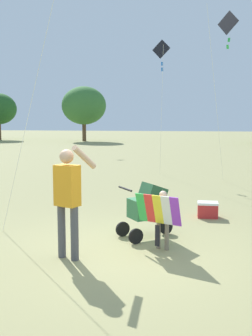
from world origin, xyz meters
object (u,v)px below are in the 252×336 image
at_px(child_with_butterfly_kite, 162,214).
at_px(cooler_box, 208,210).
at_px(stroller, 148,205).
at_px(kite_orange_delta, 161,54).
at_px(person_adult_flyer, 68,193).
at_px(kite_green_novelty, 227,29).

bearing_deg(child_with_butterfly_kite, cooler_box, 69.51).
distance_m(child_with_butterfly_kite, stroller, 0.75).
bearing_deg(kite_orange_delta, stroller, -87.85).
relative_size(person_adult_flyer, kite_orange_delta, 0.35).
xyz_separation_m(child_with_butterfly_kite, person_adult_flyer, (-1.43, -0.63, 0.43)).
height_order(child_with_butterfly_kite, kite_orange_delta, kite_orange_delta).
bearing_deg(stroller, child_with_butterfly_kite, -67.33).
xyz_separation_m(person_adult_flyer, kite_orange_delta, (0.82, 9.83, 3.59)).
bearing_deg(person_adult_flyer, cooler_box, 52.41).
height_order(stroller, cooler_box, stroller).
xyz_separation_m(person_adult_flyer, cooler_box, (2.33, 3.03, -0.88)).
bearing_deg(person_adult_flyer, kite_orange_delta, 85.20).
bearing_deg(child_with_butterfly_kite, kite_green_novelty, 77.68).
xyz_separation_m(stroller, cooler_box, (1.18, 1.70, -0.43)).
distance_m(person_adult_flyer, kite_orange_delta, 10.50).
relative_size(stroller, cooler_box, 2.35).
xyz_separation_m(child_with_butterfly_kite, kite_green_novelty, (1.70, 7.77, 4.58)).
bearing_deg(kite_green_novelty, kite_orange_delta, 148.21).
height_order(stroller, kite_green_novelty, kite_green_novelty).
distance_m(kite_orange_delta, kite_green_novelty, 2.77).
bearing_deg(cooler_box, child_with_butterfly_kite, -110.49).
distance_m(stroller, cooler_box, 2.11).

